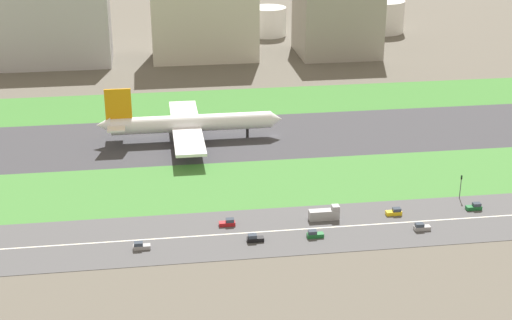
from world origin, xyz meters
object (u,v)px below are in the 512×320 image
airliner (187,123)px  hangar_building (204,9)px  terminal_building (47,29)px  car_4 (141,246)px  car_2 (474,207)px  fuel_tank_east (381,16)px  car_1 (255,238)px  office_tower (337,16)px  fuel_tank_centre (322,18)px  car_6 (394,212)px  car_3 (314,234)px  car_0 (228,223)px  fuel_tank_west (268,21)px  truck_0 (325,214)px  traffic_light (461,185)px  car_5 (421,227)px

airliner → hangar_building: hangar_building is taller
terminal_building → hangar_building: 74.79m
car_4 → car_2: (94.06, 10.00, 0.00)m
fuel_tank_east → car_2: bearing=-100.1°
car_1 → airliner: bearing=-80.7°
car_1 → fuel_tank_east: 259.41m
office_tower → terminal_building: bearing=180.0°
fuel_tank_centre → fuel_tank_east: size_ratio=0.84×
car_6 → car_3: bearing=-158.3°
car_6 → fuel_tank_centre: size_ratio=0.21×
fuel_tank_east → office_tower: bearing=-129.2°
car_0 → fuel_tank_west: (46.86, 227.00, 6.83)m
fuel_tank_centre → fuel_tank_west: bearing=180.0°
truck_0 → car_6: size_ratio=1.91×
car_0 → car_2: bearing=0.0°
car_1 → traffic_light: size_ratio=0.61×
airliner → car_0: 68.55m
airliner → terminal_building: bearing=117.4°
car_5 → fuel_tank_centre: (25.95, 237.00, 7.51)m
car_5 → car_1: bearing=0.0°
hangar_building → fuel_tank_centre: bearing=33.1°
car_6 → car_4: bearing=-171.9°
truck_0 → office_tower: 188.87m
car_3 → car_2: (48.65, 10.00, 0.00)m
car_1 → car_4: same height
airliner → fuel_tank_east: size_ratio=2.54×
car_5 → car_2: bearing=-152.6°
car_1 → fuel_tank_east: bearing=-113.9°
terminal_building → fuel_tank_west: bearing=21.7°
car_5 → terminal_building: 225.62m
terminal_building → fuel_tank_east: bearing=14.2°
traffic_light → fuel_tank_east: bearing=79.2°
traffic_light → office_tower: bearing=88.3°
airliner → truck_0: (33.90, -68.00, -4.56)m
terminal_building → airliner: bearing=-62.6°
office_tower → car_2: bearing=-91.2°
truck_0 → terminal_building: size_ratio=0.14×
terminal_building → office_tower: 140.52m
car_3 → car_0: same height
office_tower → fuel_tank_west: size_ratio=1.94×
car_6 → truck_0: bearing=-180.0°
hangar_building → fuel_tank_west: bearing=49.4°
truck_0 → terminal_building: (-93.11, 182.00, 15.20)m
car_4 → hangar_building: size_ratio=0.09×
car_6 → fuel_tank_east: fuel_tank_east is taller
traffic_light → fuel_tank_west: (-22.51, 219.01, 3.46)m
office_tower → fuel_tank_east: 58.98m
car_6 → fuel_tank_west: fuel_tank_west is taller
car_5 → fuel_tank_east: fuel_tank_east is taller
truck_0 → car_5: 26.29m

